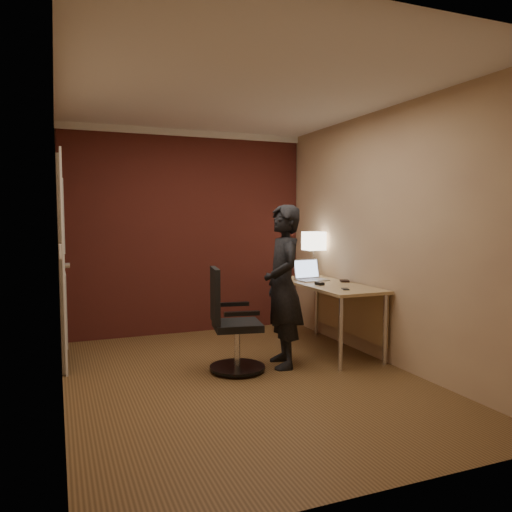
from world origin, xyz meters
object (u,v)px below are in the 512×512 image
person (283,286)px  desk_lamp (314,242)px  phone (345,289)px  office_chair (231,327)px  mouse (320,283)px  desk (333,295)px  laptop (309,275)px  wallet (345,281)px

person → desk_lamp: bearing=148.5°
phone → office_chair: (-1.15, 0.13, -0.31)m
desk_lamp → mouse: desk_lamp is taller
desk → laptop: 0.39m
office_chair → person: size_ratio=0.61×
laptop → person: person is taller
laptop → phone: (-0.01, -0.78, -0.06)m
mouse → office_chair: size_ratio=0.10×
person → wallet: bearing=122.0°
phone → laptop: bearing=109.5°
mouse → office_chair: bearing=-173.0°
desk_lamp → phone: (-0.24, -1.09, -0.41)m
mouse → wallet: bearing=10.7°
desk → desk_lamp: size_ratio=2.80×
desk_lamp → person: bearing=-131.5°
mouse → office_chair: 1.15m
desk_lamp → mouse: size_ratio=5.35×
phone → person: bearing=-170.7°
office_chair → desk_lamp: bearing=34.7°
wallet → office_chair: office_chair is taller
person → phone: bearing=88.8°
office_chair → person: 0.64m
laptop → person: size_ratio=0.23×
desk_lamp → laptop: desk_lamp is taller
laptop → phone: size_ratio=3.10×
office_chair → person: person is taller
desk_lamp → person: size_ratio=0.34×
desk → desk_lamp: desk_lamp is taller
mouse → wallet: size_ratio=0.91×
desk_lamp → office_chair: size_ratio=0.56×
mouse → laptop: bearing=71.5°
phone → person: size_ratio=0.07×
laptop → office_chair: size_ratio=0.37×
desk → person: (-0.76, -0.34, 0.18)m
desk_lamp → wallet: (0.06, -0.60, -0.41)m
wallet → mouse: bearing=-163.3°
desk → office_chair: size_ratio=1.57×
desk → desk_lamp: 0.84m
laptop → office_chair: bearing=-151.0°
desk_lamp → office_chair: (-1.39, -0.96, -0.72)m
office_chair → mouse: bearing=13.0°
laptop → desk: bearing=-67.6°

